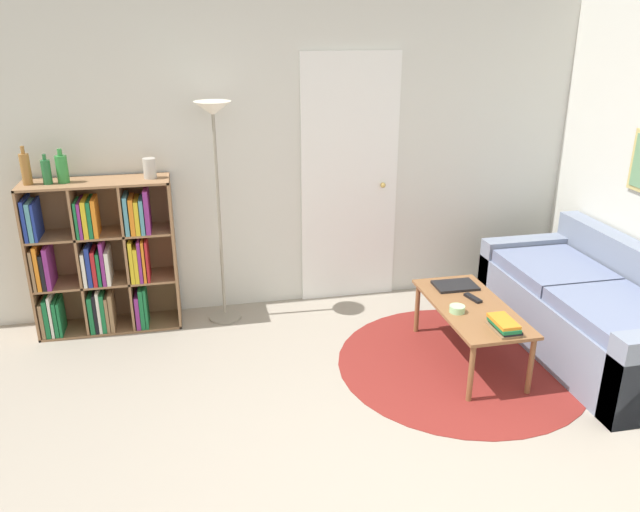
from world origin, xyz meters
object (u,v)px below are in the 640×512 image
(bookshelf, at_px, (101,259))
(floor_lamp, at_px, (215,144))
(laptop, at_px, (455,286))
(bottle_left, at_px, (26,169))
(bottle_middle, at_px, (46,172))
(couch, at_px, (597,314))
(bottle_right, at_px, (62,169))
(bowl, at_px, (457,309))
(vase_on_shelf, at_px, (150,168))
(coffee_table, at_px, (471,311))

(bookshelf, relative_size, floor_lamp, 0.68)
(laptop, relative_size, bottle_left, 1.12)
(floor_lamp, distance_m, bottle_middle, 1.19)
(couch, distance_m, bottle_left, 4.19)
(bottle_left, distance_m, bottle_middle, 0.14)
(bottle_right, bearing_deg, bottle_middle, -170.25)
(bookshelf, distance_m, bottle_right, 0.73)
(floor_lamp, distance_m, bowl, 2.09)
(couch, xyz_separation_m, bottle_left, (-3.92, 1.10, 1.00))
(couch, relative_size, vase_on_shelf, 12.33)
(bookshelf, xyz_separation_m, bowl, (2.40, -1.14, -0.12))
(vase_on_shelf, bearing_deg, bottle_left, -179.29)
(bookshelf, xyz_separation_m, laptop, (2.56, -0.75, -0.13))
(bowl, bearing_deg, bottle_right, 156.11)
(coffee_table, height_order, bottle_right, bottle_right)
(vase_on_shelf, bearing_deg, bowl, -30.10)
(bottle_right, height_order, vase_on_shelf, bottle_right)
(laptop, xyz_separation_m, bottle_left, (-2.97, 0.74, 0.85))
(vase_on_shelf, bearing_deg, bookshelf, -179.95)
(bottle_left, xyz_separation_m, bottle_middle, (0.14, -0.01, -0.03))
(coffee_table, distance_m, vase_on_shelf, 2.52)
(coffee_table, xyz_separation_m, bottle_left, (-2.95, 1.06, 0.91))
(bottle_left, bearing_deg, laptop, -13.93)
(couch, relative_size, bottle_left, 6.67)
(bottle_middle, bearing_deg, bookshelf, 4.37)
(floor_lamp, height_order, bowl, floor_lamp)
(laptop, xyz_separation_m, vase_on_shelf, (-2.13, 0.75, 0.81))
(floor_lamp, height_order, bottle_left, floor_lamp)
(bowl, distance_m, vase_on_shelf, 2.42)
(bottle_left, bearing_deg, floor_lamp, -1.38)
(bookshelf, distance_m, bowl, 2.66)
(coffee_table, distance_m, bottle_middle, 3.13)
(bookshelf, distance_m, laptop, 2.67)
(floor_lamp, height_order, coffee_table, floor_lamp)
(bookshelf, xyz_separation_m, coffee_table, (2.54, -1.07, -0.19))
(bookshelf, relative_size, bottle_left, 4.28)
(coffee_table, bearing_deg, bottle_middle, 159.60)
(couch, relative_size, bowl, 17.62)
(bowl, relative_size, vase_on_shelf, 0.70)
(bottle_right, relative_size, vase_on_shelf, 1.64)
(bottle_right, bearing_deg, vase_on_shelf, 0.38)
(bookshelf, height_order, bowl, bookshelf)
(coffee_table, height_order, bottle_left, bottle_left)
(bookshelf, bearing_deg, bottle_middle, -175.63)
(floor_lamp, distance_m, bottle_left, 1.32)
(coffee_table, bearing_deg, floor_lamp, 147.85)
(couch, height_order, vase_on_shelf, vase_on_shelf)
(bottle_right, bearing_deg, laptop, -15.21)
(bottle_left, bearing_deg, couch, -15.75)
(bookshelf, xyz_separation_m, couch, (3.50, -1.11, -0.28))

